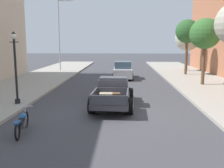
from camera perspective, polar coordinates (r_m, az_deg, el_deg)
ground_plane at (r=12.72m, az=-0.21°, el=-6.33°), size 140.00×140.00×0.00m
hotrod_truck_gunmetal at (r=13.84m, az=0.28°, el=-1.84°), size 2.32×4.99×1.58m
motorcycle_parked at (r=10.33m, az=-19.48°, el=-8.02°), size 0.64×2.10×0.93m
car_background_silver at (r=24.55m, az=2.45°, el=3.04°), size 1.87×4.30×1.65m
street_lamp_near at (r=14.48m, az=-20.82°, el=4.57°), size 0.50×0.32×3.85m
flagpole at (r=30.27m, az=-11.39°, el=13.52°), size 1.74×0.16×9.16m
street_tree_second at (r=21.20m, az=20.10°, el=10.43°), size 2.36×2.36×5.13m
street_tree_third at (r=27.58m, az=16.49°, el=11.15°), size 2.39×2.39×5.61m
street_tree_farthest at (r=31.23m, az=16.53°, el=9.71°), size 2.83×2.83×5.16m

